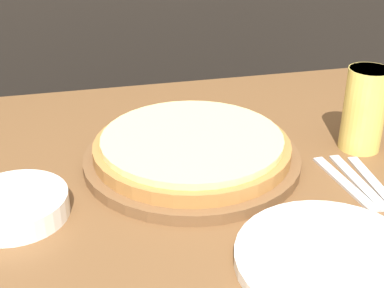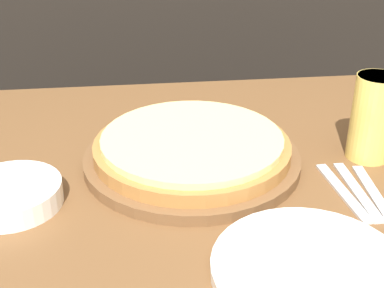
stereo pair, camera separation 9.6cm
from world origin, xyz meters
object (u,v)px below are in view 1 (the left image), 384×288
(side_bowl, at_px, (16,206))
(fork, at_px, (344,183))
(beer_glass, at_px, (365,106))
(dinner_knife, at_px, (357,181))
(dinner_plate, at_px, (332,260))
(spoon, at_px, (371,179))
(pizza_on_board, at_px, (192,151))

(side_bowl, height_order, fork, side_bowl)
(beer_glass, xyz_separation_m, dinner_knife, (-0.07, -0.12, -0.08))
(beer_glass, height_order, fork, beer_glass)
(dinner_plate, relative_size, side_bowl, 1.63)
(dinner_knife, bearing_deg, dinner_plate, -126.97)
(dinner_plate, distance_m, spoon, 0.25)
(spoon, bearing_deg, pizza_on_board, 155.72)
(beer_glass, height_order, dinner_plate, beer_glass)
(pizza_on_board, bearing_deg, dinner_plate, -69.30)
(beer_glass, xyz_separation_m, side_bowl, (-0.63, -0.09, -0.07))
(pizza_on_board, bearing_deg, side_bowl, -162.03)
(fork, bearing_deg, pizza_on_board, 151.35)
(dinner_plate, bearing_deg, dinner_knife, 53.03)
(pizza_on_board, height_order, dinner_knife, pizza_on_board)
(fork, height_order, spoon, same)
(spoon, bearing_deg, side_bowl, 176.96)
(dinner_plate, bearing_deg, spoon, 48.48)
(fork, relative_size, spoon, 1.18)
(beer_glass, bearing_deg, dinner_knife, -119.33)
(dinner_plate, bearing_deg, pizza_on_board, 110.70)
(fork, relative_size, dinner_knife, 1.00)
(dinner_plate, relative_size, dinner_knife, 1.47)
(pizza_on_board, xyz_separation_m, beer_glass, (0.33, -0.01, 0.06))
(pizza_on_board, height_order, spoon, pizza_on_board)
(beer_glass, height_order, dinner_knife, beer_glass)
(beer_glass, distance_m, side_bowl, 0.64)
(pizza_on_board, relative_size, fork, 2.16)
(dinner_knife, bearing_deg, side_bowl, 176.83)
(side_bowl, height_order, spoon, side_bowl)
(dinner_knife, bearing_deg, pizza_on_board, 153.71)
(beer_glass, bearing_deg, side_bowl, -172.24)
(side_bowl, bearing_deg, spoon, -3.04)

